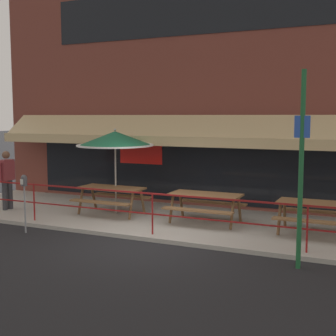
# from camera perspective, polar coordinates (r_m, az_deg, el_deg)

# --- Properties ---
(ground_plane) EXTENTS (120.00, 120.00, 0.00)m
(ground_plane) POSITION_cam_1_polar(r_m,az_deg,el_deg) (10.67, -2.63, -8.96)
(ground_plane) COLOR black
(patio_deck) EXTENTS (15.00, 4.00, 0.10)m
(patio_deck) POSITION_cam_1_polar(r_m,az_deg,el_deg) (12.42, 1.64, -6.52)
(patio_deck) COLOR #ADA89E
(patio_deck) RESTS_ON ground
(restaurant_building) EXTENTS (15.00, 1.60, 8.39)m
(restaurant_building) POSITION_cam_1_polar(r_m,az_deg,el_deg) (14.24, 5.29, 11.75)
(restaurant_building) COLOR brown
(restaurant_building) RESTS_ON ground
(patio_railing) EXTENTS (13.84, 0.04, 0.97)m
(patio_railing) POSITION_cam_1_polar(r_m,az_deg,el_deg) (10.75, -1.92, -4.47)
(patio_railing) COLOR maroon
(patio_railing) RESTS_ON patio_deck
(picnic_table_left) EXTENTS (1.80, 1.42, 0.76)m
(picnic_table_left) POSITION_cam_1_polar(r_m,az_deg,el_deg) (13.01, -6.92, -3.02)
(picnic_table_left) COLOR brown
(picnic_table_left) RESTS_ON patio_deck
(picnic_table_centre) EXTENTS (1.80, 1.42, 0.76)m
(picnic_table_centre) POSITION_cam_1_polar(r_m,az_deg,el_deg) (11.89, 4.58, -3.89)
(picnic_table_centre) COLOR brown
(picnic_table_centre) RESTS_ON patio_deck
(picnic_table_right) EXTENTS (1.80, 1.42, 0.76)m
(picnic_table_right) POSITION_cam_1_polar(r_m,az_deg,el_deg) (11.21, 17.79, -4.81)
(picnic_table_right) COLOR brown
(picnic_table_right) RESTS_ON patio_deck
(patio_umbrella_left) EXTENTS (2.14, 2.14, 2.38)m
(patio_umbrella_left) POSITION_cam_1_polar(r_m,az_deg,el_deg) (13.05, -6.47, 3.52)
(patio_umbrella_left) COLOR #B7B2A8
(patio_umbrella_left) RESTS_ON patio_deck
(pedestrian_walking) EXTENTS (0.26, 0.62, 1.71)m
(pedestrian_walking) POSITION_cam_1_polar(r_m,az_deg,el_deg) (14.36, -19.06, -1.03)
(pedestrian_walking) COLOR #333338
(pedestrian_walking) RESTS_ON patio_deck
(parking_meter_near) EXTENTS (0.15, 0.16, 1.42)m
(parking_meter_near) POSITION_cam_1_polar(r_m,az_deg,el_deg) (11.72, -17.13, -2.11)
(parking_meter_near) COLOR gray
(parking_meter_near) RESTS_ON ground
(street_sign_pole) EXTENTS (0.28, 0.09, 3.65)m
(street_sign_pole) POSITION_cam_1_polar(r_m,az_deg,el_deg) (8.84, 15.92, 0.02)
(street_sign_pole) COLOR #1E6033
(street_sign_pole) RESTS_ON ground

